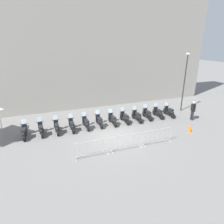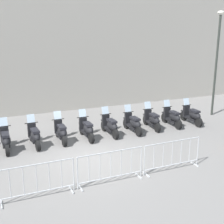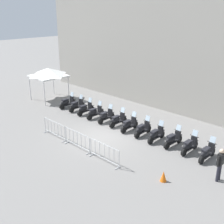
% 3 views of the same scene
% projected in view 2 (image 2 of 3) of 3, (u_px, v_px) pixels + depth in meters
% --- Properties ---
extents(ground_plane, '(120.00, 120.00, 0.00)m').
position_uv_depth(ground_plane, '(90.00, 158.00, 11.37)').
color(ground_plane, slate).
extents(motorcycle_3, '(0.56, 1.72, 1.24)m').
position_uv_depth(motorcycle_3, '(6.00, 140.00, 11.97)').
color(motorcycle_3, black).
rests_on(motorcycle_3, ground).
extents(motorcycle_4, '(0.56, 1.73, 1.24)m').
position_uv_depth(motorcycle_4, '(35.00, 136.00, 12.43)').
color(motorcycle_4, black).
rests_on(motorcycle_4, ground).
extents(motorcycle_5, '(0.56, 1.72, 1.24)m').
position_uv_depth(motorcycle_5, '(61.00, 132.00, 12.92)').
color(motorcycle_5, black).
rests_on(motorcycle_5, ground).
extents(motorcycle_6, '(0.56, 1.73, 1.24)m').
position_uv_depth(motorcycle_6, '(87.00, 129.00, 13.27)').
color(motorcycle_6, black).
rests_on(motorcycle_6, ground).
extents(motorcycle_7, '(0.56, 1.73, 1.24)m').
position_uv_depth(motorcycle_7, '(110.00, 126.00, 13.73)').
color(motorcycle_7, black).
rests_on(motorcycle_7, ground).
extents(motorcycle_8, '(0.56, 1.73, 1.24)m').
position_uv_depth(motorcycle_8, '(133.00, 123.00, 14.09)').
color(motorcycle_8, black).
rests_on(motorcycle_8, ground).
extents(motorcycle_9, '(0.56, 1.72, 1.24)m').
position_uv_depth(motorcycle_9, '(152.00, 120.00, 14.65)').
color(motorcycle_9, black).
rests_on(motorcycle_9, ground).
extents(motorcycle_10, '(0.56, 1.72, 1.24)m').
position_uv_depth(motorcycle_10, '(172.00, 117.00, 15.06)').
color(motorcycle_10, black).
rests_on(motorcycle_10, ground).
extents(motorcycle_11, '(0.56, 1.72, 1.24)m').
position_uv_depth(motorcycle_11, '(192.00, 115.00, 15.40)').
color(motorcycle_11, black).
rests_on(motorcycle_11, ground).
extents(barrier_segment_0, '(2.21, 0.52, 1.07)m').
position_uv_depth(barrier_segment_0, '(37.00, 181.00, 8.56)').
color(barrier_segment_0, '#B2B5B7').
rests_on(barrier_segment_0, ground).
extents(barrier_segment_1, '(2.21, 0.52, 1.07)m').
position_uv_depth(barrier_segment_1, '(111.00, 167.00, 9.44)').
color(barrier_segment_1, '#B2B5B7').
rests_on(barrier_segment_1, ground).
extents(barrier_segment_2, '(2.21, 0.52, 1.07)m').
position_uv_depth(barrier_segment_2, '(172.00, 156.00, 10.31)').
color(barrier_segment_2, '#B2B5B7').
rests_on(barrier_segment_2, ground).
extents(street_lamp, '(0.36, 0.36, 5.68)m').
position_uv_depth(street_lamp, '(217.00, 54.00, 16.27)').
color(street_lamp, '#2D332D').
rests_on(street_lamp, ground).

